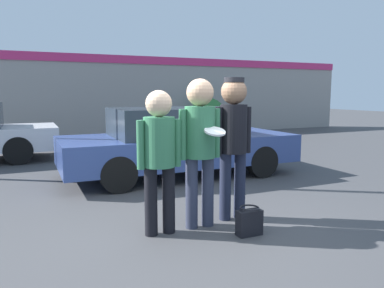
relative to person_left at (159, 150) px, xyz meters
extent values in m
plane|color=#3F3F42|center=(0.44, -0.04, -1.01)|extent=(56.00, 56.00, 0.00)
cube|color=gray|center=(0.44, 10.23, 0.53)|extent=(24.00, 0.18, 3.07)
cube|color=#CC2D6B|center=(0.44, 10.12, 1.91)|extent=(24.00, 0.04, 0.30)
cylinder|color=black|center=(-0.11, 0.00, -0.60)|extent=(0.15, 0.15, 0.81)
cylinder|color=black|center=(0.11, 0.00, -0.60)|extent=(0.15, 0.15, 0.81)
cylinder|color=#33724C|center=(0.00, 0.00, 0.09)|extent=(0.36, 0.36, 0.57)
cylinder|color=#33724C|center=(-0.22, 0.00, 0.07)|extent=(0.09, 0.09, 0.56)
cylinder|color=#33724C|center=(0.22, 0.00, 0.07)|extent=(0.09, 0.09, 0.56)
sphere|color=#DBB28E|center=(0.00, 0.00, 0.53)|extent=(0.30, 0.30, 0.30)
cylinder|color=#2D3347|center=(0.42, 0.02, -0.57)|extent=(0.15, 0.15, 0.88)
cylinder|color=#2D3347|center=(0.64, 0.02, -0.57)|extent=(0.15, 0.15, 0.88)
cylinder|color=#33724C|center=(0.53, 0.02, 0.18)|extent=(0.37, 0.37, 0.62)
cylinder|color=#33724C|center=(0.30, 0.02, 0.16)|extent=(0.09, 0.09, 0.60)
cylinder|color=#33724C|center=(0.75, 0.02, 0.16)|extent=(0.09, 0.09, 0.60)
sphere|color=tan|center=(0.53, 0.02, 0.65)|extent=(0.33, 0.33, 0.33)
cylinder|color=white|center=(0.60, -0.24, 0.21)|extent=(0.25, 0.25, 0.10)
cylinder|color=#1E2338|center=(0.95, 0.13, -0.57)|extent=(0.15, 0.15, 0.88)
cylinder|color=#1E2338|center=(1.17, 0.13, -0.57)|extent=(0.15, 0.15, 0.88)
cylinder|color=black|center=(1.06, 0.13, 0.19)|extent=(0.35, 0.35, 0.63)
cylinder|color=black|center=(0.84, 0.13, 0.17)|extent=(0.09, 0.09, 0.61)
cylinder|color=black|center=(1.27, 0.13, 0.17)|extent=(0.09, 0.09, 0.61)
sphere|color=#8C664C|center=(1.06, 0.13, 0.67)|extent=(0.33, 0.33, 0.33)
cylinder|color=black|center=(1.06, 0.13, 0.81)|extent=(0.26, 0.26, 0.06)
cube|color=#334784|center=(1.41, 2.89, -0.47)|extent=(4.62, 1.89, 0.55)
cube|color=#28333D|center=(1.31, 2.89, 0.08)|extent=(2.40, 1.63, 0.55)
cylinder|color=black|center=(2.84, 3.73, -0.69)|extent=(0.63, 0.22, 0.63)
cylinder|color=black|center=(2.84, 2.04, -0.69)|extent=(0.63, 0.22, 0.63)
cylinder|color=black|center=(-0.03, 3.73, -0.69)|extent=(0.63, 0.22, 0.63)
cylinder|color=black|center=(-0.03, 2.04, -0.69)|extent=(0.63, 0.22, 0.63)
cylinder|color=black|center=(-1.58, 7.06, -0.68)|extent=(0.66, 0.22, 0.66)
cylinder|color=black|center=(-1.58, 5.46, -0.68)|extent=(0.66, 0.22, 0.66)
sphere|color=#2D6B33|center=(5.25, 9.31, -0.27)|extent=(1.48, 1.48, 1.48)
cube|color=black|center=(0.94, -0.47, -0.86)|extent=(0.30, 0.14, 0.30)
torus|color=black|center=(0.94, -0.47, -0.68)|extent=(0.23, 0.23, 0.02)
camera|label=1|loc=(-1.39, -4.04, 0.64)|focal=35.00mm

